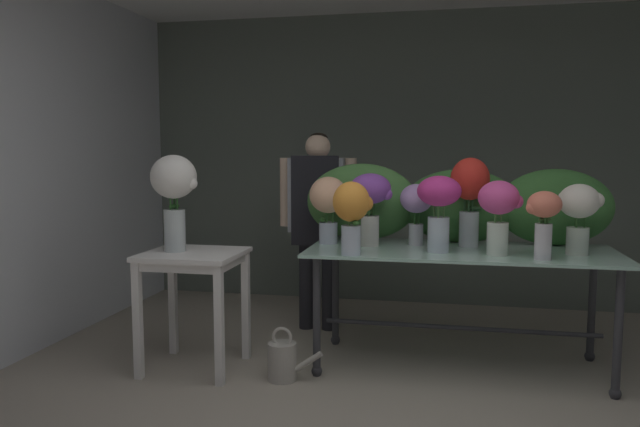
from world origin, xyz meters
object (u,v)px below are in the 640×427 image
at_px(vase_magenta_stock, 439,203).
at_px(vase_white_roses_tall, 174,189).
at_px(vase_coral_hydrangea, 544,216).
at_px(vase_lilac_carnations, 416,204).
at_px(vase_sunset_anemones, 352,210).
at_px(vase_scarlet_ranunculus, 470,191).
at_px(watering_can, 283,360).
at_px(side_table_white, 193,270).
at_px(vase_fuchsia_dahlias, 499,209).
at_px(display_table_glass, 460,268).
at_px(vase_peach_snapdragons, 328,202).
at_px(vase_ivory_roses, 579,211).
at_px(florist, 318,209).
at_px(vase_violet_lilies, 370,198).

relative_size(vase_magenta_stock, vase_white_roses_tall, 0.77).
bearing_deg(vase_coral_hydrangea, vase_white_roses_tall, -178.00).
bearing_deg(vase_lilac_carnations, vase_sunset_anemones, -127.52).
height_order(vase_scarlet_ranunculus, watering_can, vase_scarlet_ranunculus).
height_order(side_table_white, vase_magenta_stock, vase_magenta_stock).
relative_size(side_table_white, vase_fuchsia_dahlias, 1.70).
relative_size(vase_lilac_carnations, watering_can, 1.19).
xyz_separation_m(vase_magenta_stock, vase_sunset_anemones, (-0.53, -0.22, -0.03)).
bearing_deg(vase_coral_hydrangea, vase_lilac_carnations, 151.52).
distance_m(display_table_glass, vase_lilac_carnations, 0.52).
bearing_deg(vase_coral_hydrangea, vase_sunset_anemones, -176.60).
bearing_deg(display_table_glass, vase_peach_snapdragons, 175.05).
relative_size(side_table_white, vase_magenta_stock, 1.61).
relative_size(display_table_glass, side_table_white, 2.53).
bearing_deg(vase_scarlet_ranunculus, vase_lilac_carnations, -179.02).
distance_m(side_table_white, vase_ivory_roses, 2.48).
distance_m(florist, vase_lilac_carnations, 0.99).
bearing_deg(vase_lilac_carnations, display_table_glass, -24.16).
bearing_deg(display_table_glass, vase_white_roses_tall, -168.87).
bearing_deg(vase_peach_snapdragons, vase_scarlet_ranunculus, 3.70).
relative_size(side_table_white, vase_violet_lilies, 1.59).
xyz_separation_m(vase_violet_lilies, watering_can, (-0.48, -0.48, -1.00)).
bearing_deg(vase_violet_lilies, vase_ivory_roses, -3.95).
height_order(vase_coral_hydrangea, vase_white_roses_tall, vase_white_roses_tall).
bearing_deg(vase_fuchsia_dahlias, vase_lilac_carnations, 149.35).
relative_size(vase_sunset_anemones, vase_lilac_carnations, 1.09).
relative_size(vase_violet_lilies, vase_white_roses_tall, 0.78).
relative_size(vase_ivory_roses, watering_can, 1.26).
height_order(vase_peach_snapdragons, vase_white_roses_tall, vase_white_roses_tall).
xyz_separation_m(florist, vase_peach_snapdragons, (0.20, -0.61, 0.12)).
bearing_deg(vase_violet_lilies, vase_fuchsia_dahlias, -13.85).
bearing_deg(vase_magenta_stock, vase_white_roses_tall, -172.26).
relative_size(side_table_white, watering_can, 2.23).
relative_size(vase_fuchsia_dahlias, vase_white_roses_tall, 0.73).
distance_m(vase_peach_snapdragons, vase_white_roses_tall, 1.05).
xyz_separation_m(vase_fuchsia_dahlias, vase_white_roses_tall, (-2.06, -0.19, 0.10)).
relative_size(vase_ivory_roses, vase_coral_hydrangea, 1.08).
height_order(display_table_glass, vase_fuchsia_dahlias, vase_fuchsia_dahlias).
relative_size(display_table_glass, vase_magenta_stock, 4.08).
height_order(vase_magenta_stock, vase_sunset_anemones, vase_magenta_stock).
distance_m(vase_violet_lilies, vase_lilac_carnations, 0.33).
xyz_separation_m(vase_scarlet_ranunculus, vase_lilac_carnations, (-0.35, -0.01, -0.10)).
bearing_deg(vase_magenta_stock, watering_can, -161.22).
bearing_deg(florist, vase_magenta_stock, -40.43).
bearing_deg(vase_ivory_roses, vase_magenta_stock, -175.19).
distance_m(vase_peach_snapdragons, watering_can, 1.12).
xyz_separation_m(side_table_white, vase_magenta_stock, (1.58, 0.23, 0.45)).
bearing_deg(vase_scarlet_ranunculus, florist, 154.67).
bearing_deg(side_table_white, vase_lilac_carnations, 19.29).
height_order(vase_ivory_roses, vase_lilac_carnations, vase_ivory_roses).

